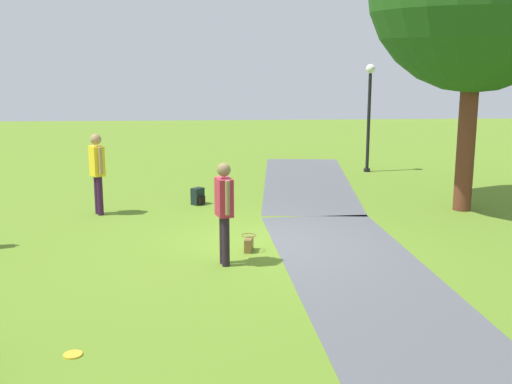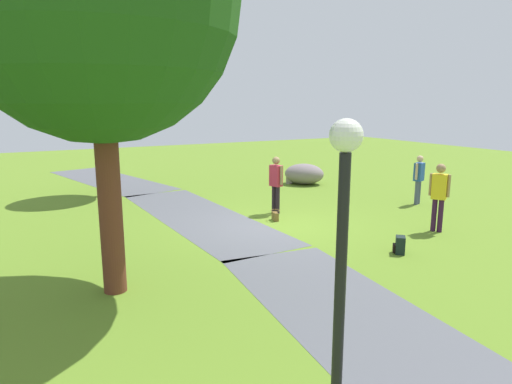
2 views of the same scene
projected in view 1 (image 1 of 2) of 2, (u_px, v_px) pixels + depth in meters
The scene contains 9 objects.
ground_plane at pixel (264, 244), 12.01m from camera, with size 48.00×48.00×0.00m, color olive.
footpath_segment_near at pixel (307, 181), 17.98m from camera, with size 8.19×3.12×0.01m.
footpath_segment_mid at pixel (364, 277), 10.18m from camera, with size 8.11×2.75×0.01m.
lamp_post at pixel (369, 105), 19.13m from camera, with size 0.28×0.28×3.24m.
woman_with_handbag at pixel (224, 206), 10.60m from camera, with size 0.51×0.32×1.75m.
man_near_boulder at pixel (97, 168), 14.04m from camera, with size 0.46×0.39×1.81m.
handbag_on_grass at pixel (249, 244), 11.52m from camera, with size 0.34×0.32×0.31m.
spare_backpack_on_lawn at pixel (198, 197), 15.17m from camera, with size 0.35×0.35×0.40m.
frisbee_on_grass at pixel (73, 355), 7.52m from camera, with size 0.22×0.22×0.02m.
Camera 1 is at (11.51, -0.84, 3.45)m, focal length 44.74 mm.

